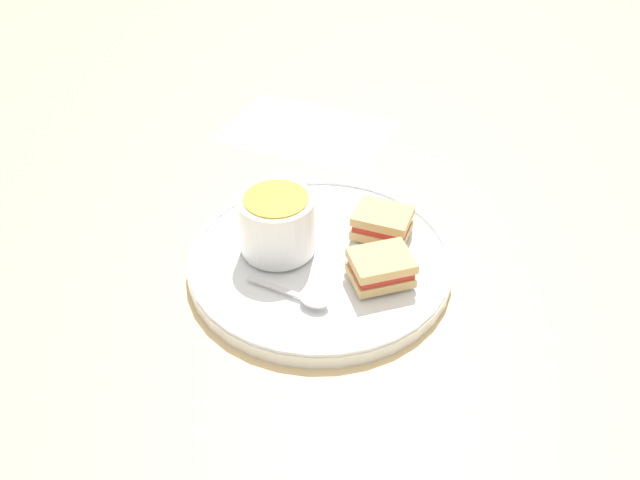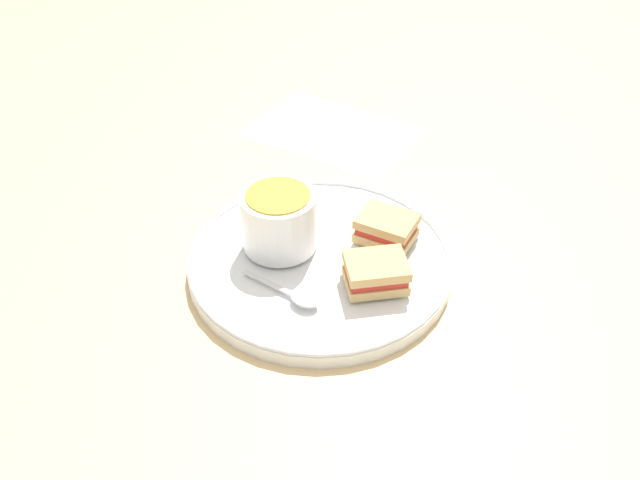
{
  "view_description": "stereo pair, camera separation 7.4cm",
  "coord_description": "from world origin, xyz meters",
  "px_view_note": "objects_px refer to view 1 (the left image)",
  "views": [
    {
      "loc": [
        0.57,
        0.04,
        0.51
      ],
      "look_at": [
        0.0,
        0.0,
        0.04
      ],
      "focal_mm": 35.0,
      "sensor_mm": 36.0,
      "label": 1
    },
    {
      "loc": [
        0.56,
        0.11,
        0.51
      ],
      "look_at": [
        0.0,
        0.0,
        0.04
      ],
      "focal_mm": 35.0,
      "sensor_mm": 36.0,
      "label": 2
    }
  ],
  "objects_px": {
    "spoon": "(311,298)",
    "sandwich_half_near": "(381,268)",
    "soup_bowl": "(277,223)",
    "sandwich_half_far": "(382,223)"
  },
  "relations": [
    {
      "from": "soup_bowl",
      "to": "spoon",
      "type": "relative_size",
      "value": 0.87
    },
    {
      "from": "spoon",
      "to": "sandwich_half_far",
      "type": "xyz_separation_m",
      "value": [
        -0.13,
        0.08,
        0.01
      ]
    },
    {
      "from": "soup_bowl",
      "to": "sandwich_half_near",
      "type": "distance_m",
      "value": 0.13
    },
    {
      "from": "sandwich_half_far",
      "to": "spoon",
      "type": "bearing_deg",
      "value": -31.87
    },
    {
      "from": "sandwich_half_near",
      "to": "sandwich_half_far",
      "type": "distance_m",
      "value": 0.08
    },
    {
      "from": "sandwich_half_far",
      "to": "sandwich_half_near",
      "type": "bearing_deg",
      "value": -1.33
    },
    {
      "from": "spoon",
      "to": "sandwich_half_near",
      "type": "bearing_deg",
      "value": 51.13
    },
    {
      "from": "spoon",
      "to": "sandwich_half_far",
      "type": "distance_m",
      "value": 0.15
    },
    {
      "from": "sandwich_half_near",
      "to": "sandwich_half_far",
      "type": "bearing_deg",
      "value": 178.67
    },
    {
      "from": "soup_bowl",
      "to": "sandwich_half_far",
      "type": "distance_m",
      "value": 0.13
    }
  ]
}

